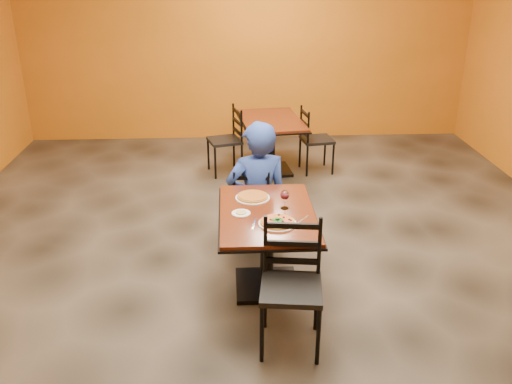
{
  "coord_description": "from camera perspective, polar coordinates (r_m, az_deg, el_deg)",
  "views": [
    {
      "loc": [
        -0.32,
        -4.68,
        2.74
      ],
      "look_at": [
        -0.09,
        -0.3,
        0.85
      ],
      "focal_mm": 38.24,
      "sensor_mm": 36.0,
      "label": 1
    }
  ],
  "objects": [
    {
      "name": "floor",
      "position": [
        5.43,
        0.74,
        -6.99
      ],
      "size": [
        7.0,
        8.0,
        0.01
      ],
      "primitive_type": "cube",
      "color": "black",
      "rests_on": "ground"
    },
    {
      "name": "wall_back",
      "position": [
        8.77,
        -0.95,
        15.19
      ],
      "size": [
        7.0,
        0.01,
        3.0
      ],
      "primitive_type": "cube",
      "color": "#C66816",
      "rests_on": "ground"
    },
    {
      "name": "chair_main_near",
      "position": [
        4.07,
        3.69,
        -10.15
      ],
      "size": [
        0.5,
        0.5,
        0.99
      ],
      "primitive_type": null,
      "rotation": [
        0.0,
        0.0,
        -0.12
      ],
      "color": "black",
      "rests_on": "floor"
    },
    {
      "name": "chair_second_left",
      "position": [
        7.42,
        -3.32,
        5.36
      ],
      "size": [
        0.51,
        0.51,
        0.91
      ],
      "primitive_type": null,
      "rotation": [
        0.0,
        0.0,
        -1.29
      ],
      "color": "black",
      "rests_on": "floor"
    },
    {
      "name": "wine_glass",
      "position": [
        4.67,
        3.02,
        -0.71
      ],
      "size": [
        0.08,
        0.08,
        0.18
      ],
      "primitive_type": null,
      "color": "white",
      "rests_on": "table_main"
    },
    {
      "name": "pizza_far",
      "position": [
        4.89,
        -0.36,
        -0.44
      ],
      "size": [
        0.28,
        0.28,
        0.02
      ],
      "primitive_type": "cylinder",
      "color": "#B49022",
      "rests_on": "plate_far"
    },
    {
      "name": "side_plate",
      "position": [
        4.6,
        -1.57,
        -2.24
      ],
      "size": [
        0.16,
        0.16,
        0.01
      ],
      "primitive_type": "cylinder",
      "color": "white",
      "rests_on": "table_main"
    },
    {
      "name": "chair_main_far",
      "position": [
        5.61,
        -0.51,
        -1.19
      ],
      "size": [
        0.38,
        0.38,
        0.82
      ],
      "primitive_type": null,
      "rotation": [
        0.0,
        0.0,
        3.12
      ],
      "color": "black",
      "rests_on": "floor"
    },
    {
      "name": "diner",
      "position": [
        5.44,
        0.17,
        0.79
      ],
      "size": [
        0.7,
        0.52,
        1.31
      ],
      "primitive_type": "imported",
      "rotation": [
        0.0,
        0.0,
        3.3
      ],
      "color": "navy",
      "rests_on": "floor"
    },
    {
      "name": "fork",
      "position": [
        4.42,
        -0.19,
        -3.36
      ],
      "size": [
        0.05,
        0.19,
        0.0
      ],
      "primitive_type": "cube",
      "rotation": [
        0.0,
        0.0,
        -0.19
      ],
      "color": "silver",
      "rests_on": "table_main"
    },
    {
      "name": "pizza_main",
      "position": [
        4.42,
        2.26,
        -3.12
      ],
      "size": [
        0.28,
        0.28,
        0.02
      ],
      "primitive_type": "cylinder",
      "color": "maroon",
      "rests_on": "plate_main"
    },
    {
      "name": "dip",
      "position": [
        4.6,
        -1.57,
        -2.14
      ],
      "size": [
        0.09,
        0.09,
        0.01
      ],
      "primitive_type": "cylinder",
      "color": "tan",
      "rests_on": "side_plate"
    },
    {
      "name": "plate_main",
      "position": [
        4.43,
        2.26,
        -3.3
      ],
      "size": [
        0.31,
        0.31,
        0.01
      ],
      "primitive_type": "cylinder",
      "color": "white",
      "rests_on": "table_main"
    },
    {
      "name": "chair_second_right",
      "position": [
        7.52,
        6.39,
        5.43
      ],
      "size": [
        0.46,
        0.46,
        0.9
      ],
      "primitive_type": null,
      "rotation": [
        0.0,
        0.0,
        1.71
      ],
      "color": "black",
      "rests_on": "floor"
    },
    {
      "name": "plate_far",
      "position": [
        4.89,
        -0.36,
        -0.61
      ],
      "size": [
        0.31,
        0.31,
        0.01
      ],
      "primitive_type": "cylinder",
      "color": "white",
      "rests_on": "table_main"
    },
    {
      "name": "table_main",
      "position": [
        4.72,
        1.16,
        -4.21
      ],
      "size": [
        0.83,
        1.23,
        0.75
      ],
      "color": "#56180D",
      "rests_on": "floor"
    },
    {
      "name": "knife",
      "position": [
        4.51,
        4.91,
        -2.9
      ],
      "size": [
        0.14,
        0.17,
        0.0
      ],
      "primitive_type": "cube",
      "rotation": [
        0.0,
        0.0,
        -0.68
      ],
      "color": "silver",
      "rests_on": "table_main"
    },
    {
      "name": "table_second",
      "position": [
        7.41,
        1.58,
        6.18
      ],
      "size": [
        0.94,
        1.28,
        0.75
      ],
      "rotation": [
        0.0,
        0.0,
        0.12
      ],
      "color": "#56180D",
      "rests_on": "floor"
    }
  ]
}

